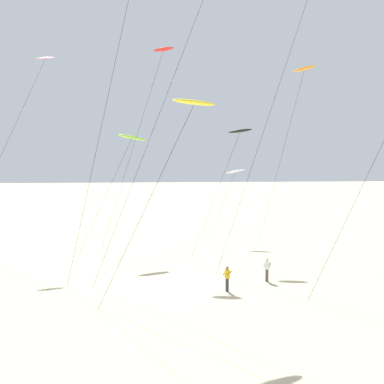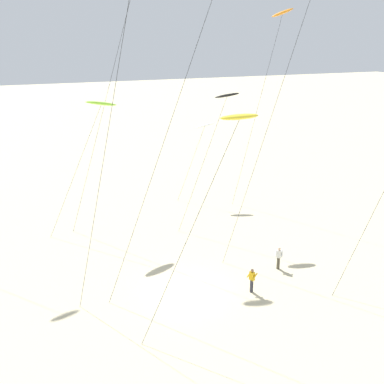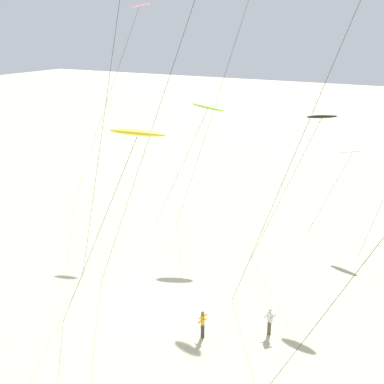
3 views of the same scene
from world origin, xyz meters
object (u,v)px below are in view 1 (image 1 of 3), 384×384
kite_pink (42,65)px  kite_red (162,55)px  kite_orange (304,70)px  kite_lime (131,138)px  kite_black (240,132)px  kite_white (235,172)px  kite_flyer_nearest (267,269)px  kite_flyer_middle (227,278)px  kite_yellow (193,104)px

kite_pink → kite_red: bearing=-12.0°
kite_orange → kite_lime: kite_orange is taller
kite_black → kite_red: size_ratio=0.60×
kite_pink → kite_red: (11.49, -2.45, 0.61)m
kite_white → kite_lime: kite_lime is taller
kite_flyer_nearest → kite_red: bearing=120.4°
kite_black → kite_flyer_nearest: size_ratio=6.87×
kite_red → kite_lime: 8.32m
kite_orange → kite_white: 12.26m
kite_lime → kite_red: bearing=11.5°
kite_pink → kite_black: bearing=-17.2°
kite_flyer_middle → kite_yellow: bearing=-137.5°
kite_white → kite_flyer_middle: (-3.89, -17.98, -6.37)m
kite_orange → kite_red: bearing=-175.4°
kite_black → kite_yellow: bearing=-112.2°
kite_black → kite_flyer_middle: size_ratio=6.87×
kite_red → kite_flyer_middle: bearing=-74.7°
kite_orange → kite_flyer_middle: kite_orange is taller
kite_orange → kite_white: kite_orange is taller
kite_yellow → kite_pink: kite_pink is taller
kite_white → kite_red: bearing=-153.9°
kite_lime → kite_white: bearing=22.4°
kite_yellow → kite_pink: 23.61m
kite_orange → kite_flyer_middle: (-10.21, -15.32, -16.53)m
kite_red → kite_lime: kite_red is taller
kite_flyer_middle → kite_orange: bearing=56.3°
kite_black → kite_lime: size_ratio=1.04×
kite_orange → kite_lime: size_ratio=1.64×
kite_pink → kite_flyer_nearest: bearing=-38.1°
kite_orange → kite_red: size_ratio=0.95×
kite_red → kite_flyer_middle: (3.87, -14.18, -17.47)m
kite_lime → kite_flyer_nearest: size_ratio=6.62×
kite_orange → kite_lime: (-16.96, -1.72, -6.85)m
kite_pink → kite_black: 20.31m
kite_yellow → kite_red: size_ratio=0.64×
kite_orange → kite_black: (-7.28, -4.36, -6.40)m
kite_yellow → kite_white: size_ratio=1.58×
kite_black → kite_lime: 10.04m
kite_orange → kite_flyer_nearest: (-7.00, -13.24, -16.53)m
kite_black → kite_pink: bearing=162.8°
kite_orange → kite_flyer_middle: 24.74m
kite_red → kite_orange: bearing=4.6°
kite_orange → kite_black: size_ratio=1.58×
kite_lime → kite_orange: bearing=5.8°
kite_yellow → kite_flyer_nearest: size_ratio=7.31×
kite_lime → kite_flyer_middle: size_ratio=6.62×
kite_yellow → kite_pink: (-12.93, 18.86, 5.86)m
kite_orange → kite_white: (-6.33, 2.66, -10.16)m
kite_red → kite_lime: size_ratio=1.74×
kite_yellow → kite_orange: kite_orange is taller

